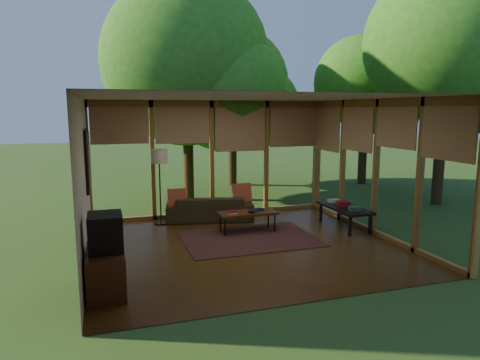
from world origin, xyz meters
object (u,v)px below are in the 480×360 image
object	(u,v)px
sofa	(210,208)
media_cabinet	(106,271)
television	(105,232)
side_console	(344,209)
floor_lamp	(159,161)
coffee_table	(248,213)

from	to	relation	value
sofa	media_cabinet	size ratio (longest dim) A/B	1.94
television	side_console	xyz separation A→B (m)	(4.85, 1.87, -0.44)
side_console	floor_lamp	bearing A→B (deg)	158.33
coffee_table	side_console	distance (m)	2.10
side_console	coffee_table	bearing A→B (deg)	171.79
sofa	coffee_table	xyz separation A→B (m)	(0.51, -1.16, 0.11)
media_cabinet	coffee_table	bearing A→B (deg)	37.86
television	floor_lamp	xyz separation A→B (m)	(1.16, 3.34, 0.56)
sofa	coffee_table	bearing A→B (deg)	124.80
media_cabinet	coffee_table	distance (m)	3.54
sofa	media_cabinet	world-z (taller)	media_cabinet
floor_lamp	media_cabinet	bearing A→B (deg)	-109.47
media_cabinet	floor_lamp	distance (m)	3.71
sofa	television	world-z (taller)	television
sofa	side_console	xyz separation A→B (m)	(2.59, -1.46, 0.13)
floor_lamp	sofa	bearing A→B (deg)	-0.08
sofa	side_console	size ratio (longest dim) A/B	1.39
media_cabinet	side_console	distance (m)	5.22
media_cabinet	floor_lamp	bearing A→B (deg)	70.53
coffee_table	media_cabinet	bearing A→B (deg)	-142.14
sofa	side_console	distance (m)	2.97
sofa	side_console	bearing A→B (deg)	161.61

